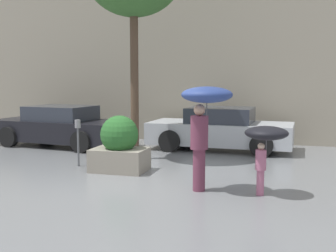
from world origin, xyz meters
name	(u,v)px	position (x,y,z in m)	size (l,w,h in m)	color
ground_plane	(126,185)	(0.00, 0.00, 0.00)	(40.00, 40.00, 0.00)	slate
building_facade	(195,54)	(0.00, 6.50, 3.00)	(18.00, 0.30, 6.00)	#9E937F
planter_box	(120,146)	(-0.63, 1.23, 0.59)	(1.25, 0.89, 1.30)	gray
person_adult	(204,110)	(1.60, -0.02, 1.56)	(0.96, 0.96, 2.00)	brown
person_child	(266,138)	(2.73, 0.01, 1.07)	(0.79, 0.79, 1.29)	#B76684
parked_car_near	(220,130)	(1.16, 4.90, 0.60)	(4.36, 2.16, 1.28)	#B7BCC1
parked_car_far	(61,127)	(-3.89, 4.26, 0.60)	(4.56, 2.41, 1.28)	black
parking_meter	(78,133)	(-1.82, 1.46, 0.83)	(0.14, 0.14, 1.15)	#595B60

